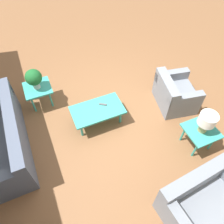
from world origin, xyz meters
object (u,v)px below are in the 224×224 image
sofa (3,139)px  armchair (175,94)px  side_table_plant (38,90)px  potted_plant (34,78)px  loveseat (200,200)px  side_table_lamp (201,132)px  table_lamp (207,121)px  coffee_table (97,111)px

sofa → armchair: bearing=85.1°
side_table_plant → potted_plant: 0.34m
loveseat → potted_plant: size_ratio=2.85×
armchair → side_table_plant: size_ratio=1.80×
side_table_lamp → potted_plant: potted_plant is taller
sofa → side_table_lamp: size_ratio=3.76×
loveseat → potted_plant: 3.83m
potted_plant → table_lamp: bearing=137.9°
table_lamp → loveseat: bearing=54.0°
armchair → loveseat: size_ratio=0.78×
loveseat → coffee_table: loveseat is taller
side_table_plant → side_table_lamp: bearing=137.9°
sofa → side_table_lamp: sofa is taller
armchair → table_lamp: (0.20, 1.12, 0.48)m
table_lamp → armchair: bearing=-100.2°
side_table_lamp → table_lamp: table_lamp is taller
sofa → potted_plant: size_ratio=4.64×
loveseat → table_lamp: 1.31m
side_table_lamp → coffee_table: bearing=-39.8°
loveseat → sofa: bearing=134.1°
table_lamp → sofa: bearing=-22.1°
armchair → side_table_plant: (2.78, -1.21, 0.12)m
coffee_table → potted_plant: 1.49m
sofa → table_lamp: 3.75m
armchair → side_table_plant: bearing=77.5°
loveseat → side_table_lamp: 1.22m
armchair → coffee_table: (1.77, -0.19, 0.05)m
loveseat → armchair: bearing=61.6°
coffee_table → table_lamp: bearing=140.2°
armchair → side_table_lamp: (0.20, 1.12, 0.12)m
coffee_table → potted_plant: potted_plant is taller
side_table_plant → table_lamp: size_ratio=1.30×
sofa → side_table_lamp: bearing=67.4°
armchair → coffee_table: size_ratio=0.97×
coffee_table → potted_plant: (1.00, -1.02, 0.41)m
side_table_plant → potted_plant: size_ratio=1.24×
loveseat → side_table_lamp: size_ratio=2.31×
loveseat → potted_plant: (1.86, -3.31, 0.47)m
sofa → side_table_lamp: (-3.45, 1.40, 0.11)m
sofa → side_table_lamp: 3.72m
sofa → loveseat: bearing=48.4°
armchair → potted_plant: bearing=77.5°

